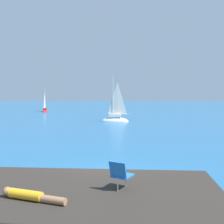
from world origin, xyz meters
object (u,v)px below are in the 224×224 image
Objects in this scene: sailboat_near at (115,119)px; beach_chair at (120,173)px; person_sunbather at (30,196)px; sailboat_far at (45,110)px.

sailboat_near is 25.32m from beach_chair.
beach_chair is at bearing 93.38° from sailboat_near.
person_sunbather is at bearing 88.55° from sailboat_near.
person_sunbather is (-1.98, -26.08, 0.82)m from sailboat_near.
person_sunbather is at bearing -167.77° from sailboat_far.
beach_chair is (0.22, -25.29, 1.15)m from sailboat_near.
sailboat_far reaches higher than beach_chair.
beach_chair reaches higher than person_sunbather.
sailboat_near is 26.17m from person_sunbather.
sailboat_near is at bearing 29.87° from beach_chair.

